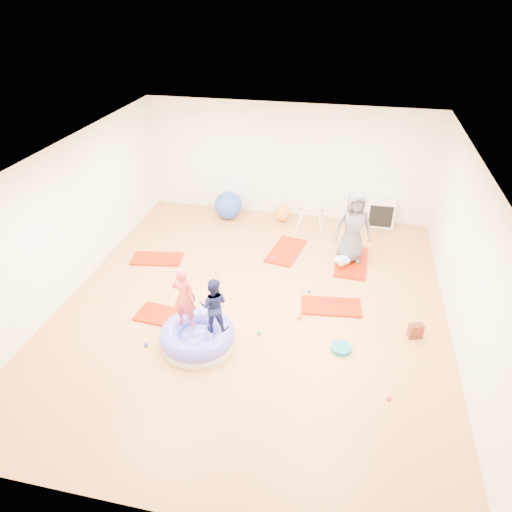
# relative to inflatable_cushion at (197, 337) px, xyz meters

# --- Properties ---
(room) EXTENTS (7.01, 8.01, 2.81)m
(room) POSITION_rel_inflatable_cushion_xyz_m (0.67, 1.21, 1.25)
(room) COLOR #CC7A54
(room) RESTS_ON ground
(gym_mat_front_left) EXTENTS (1.12, 0.63, 0.04)m
(gym_mat_front_left) POSITION_rel_inflatable_cushion_xyz_m (-0.78, 0.54, -0.13)
(gym_mat_front_left) COLOR #C31B00
(gym_mat_front_left) RESTS_ON ground
(gym_mat_mid_left) EXTENTS (1.14, 0.70, 0.04)m
(gym_mat_mid_left) POSITION_rel_inflatable_cushion_xyz_m (-1.71, 2.35, -0.13)
(gym_mat_mid_left) COLOR #C31B00
(gym_mat_mid_left) RESTS_ON ground
(gym_mat_center_back) EXTENTS (0.81, 1.29, 0.05)m
(gym_mat_center_back) POSITION_rel_inflatable_cushion_xyz_m (0.97, 3.27, -0.13)
(gym_mat_center_back) COLOR #C31B00
(gym_mat_center_back) RESTS_ON ground
(gym_mat_right) EXTENTS (1.15, 0.67, 0.05)m
(gym_mat_right) POSITION_rel_inflatable_cushion_xyz_m (2.10, 1.46, -0.13)
(gym_mat_right) COLOR #C31B00
(gym_mat_right) RESTS_ON ground
(gym_mat_rear_right) EXTENTS (0.69, 1.32, 0.05)m
(gym_mat_rear_right) POSITION_rel_inflatable_cushion_xyz_m (2.41, 3.10, -0.13)
(gym_mat_rear_right) COLOR #C31B00
(gym_mat_rear_right) RESTS_ON ground
(inflatable_cushion) EXTENTS (1.25, 1.25, 0.39)m
(inflatable_cushion) POSITION_rel_inflatable_cushion_xyz_m (0.00, 0.00, 0.00)
(inflatable_cushion) COLOR silver
(inflatable_cushion) RESTS_ON ground
(child_pink) EXTENTS (0.43, 0.31, 1.10)m
(child_pink) POSITION_rel_inflatable_cushion_xyz_m (-0.21, 0.10, 0.76)
(child_pink) COLOR #F1444C
(child_pink) RESTS_ON inflatable_cushion
(child_navy) EXTENTS (0.51, 0.42, 0.97)m
(child_navy) POSITION_rel_inflatable_cushion_xyz_m (0.29, 0.07, 0.69)
(child_navy) COLOR #151C4E
(child_navy) RESTS_ON inflatable_cushion
(adult_caregiver) EXTENTS (0.85, 0.64, 1.55)m
(adult_caregiver) POSITION_rel_inflatable_cushion_xyz_m (2.37, 3.17, 0.68)
(adult_caregiver) COLOR #54535C
(adult_caregiver) RESTS_ON gym_mat_rear_right
(infant) EXTENTS (0.35, 0.35, 0.21)m
(infant) POSITION_rel_inflatable_cushion_xyz_m (2.21, 2.89, 0.01)
(infant) COLOR #ADE2F8
(infant) RESTS_ON gym_mat_rear_right
(ball_pit_balls) EXTENTS (3.97, 3.51, 0.07)m
(ball_pit_balls) POSITION_rel_inflatable_cushion_xyz_m (0.98, 1.07, -0.12)
(ball_pit_balls) COLOR #E52541
(ball_pit_balls) RESTS_ON ground
(exercise_ball_blue) EXTENTS (0.70, 0.70, 0.70)m
(exercise_ball_blue) POSITION_rel_inflatable_cushion_xyz_m (-0.72, 4.63, 0.20)
(exercise_ball_blue) COLOR #2545AD
(exercise_ball_blue) RESTS_ON ground
(exercise_ball_orange) EXTENTS (0.41, 0.41, 0.41)m
(exercise_ball_orange) POSITION_rel_inflatable_cushion_xyz_m (0.65, 4.78, 0.05)
(exercise_ball_orange) COLOR orange
(exercise_ball_orange) RESTS_ON ground
(infant_play_gym) EXTENTS (0.69, 0.65, 0.53)m
(infant_play_gym) POSITION_rel_inflatable_cushion_xyz_m (1.38, 4.52, 0.20)
(infant_play_gym) COLOR white
(infant_play_gym) RESTS_ON ground
(cube_shelf) EXTENTS (0.64, 0.32, 0.64)m
(cube_shelf) POSITION_rel_inflatable_cushion_xyz_m (3.02, 5.00, 0.17)
(cube_shelf) COLOR white
(cube_shelf) RESTS_ON ground
(balance_disc) EXTENTS (0.34, 0.34, 0.07)m
(balance_disc) POSITION_rel_inflatable_cushion_xyz_m (2.35, 0.35, -0.12)
(balance_disc) COLOR #0D6880
(balance_disc) RESTS_ON ground
(backpack) EXTENTS (0.26, 0.20, 0.27)m
(backpack) POSITION_rel_inflatable_cushion_xyz_m (3.55, 0.93, -0.02)
(backpack) COLOR #AC4529
(backpack) RESTS_ON ground
(yellow_toy) EXTENTS (0.18, 0.18, 0.03)m
(yellow_toy) POSITION_rel_inflatable_cushion_xyz_m (-0.45, 0.48, -0.14)
(yellow_toy) COLOR gold
(yellow_toy) RESTS_ON ground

